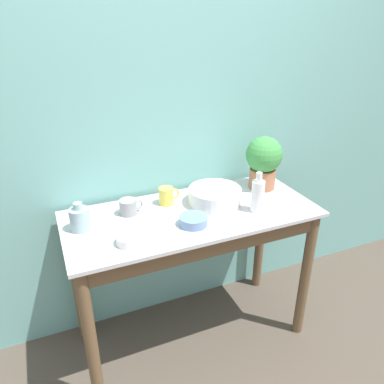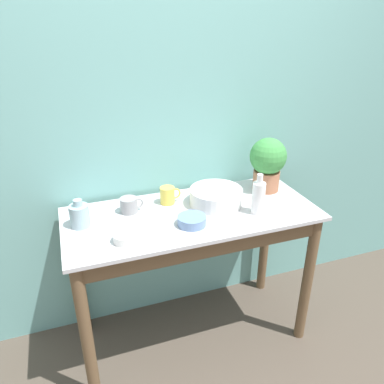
% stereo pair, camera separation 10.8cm
% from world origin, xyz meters
% --- Properties ---
extents(ground_plane, '(12.00, 12.00, 0.00)m').
position_xyz_m(ground_plane, '(0.00, 0.00, 0.00)').
color(ground_plane, '#4C4238').
extents(wall_back, '(6.00, 0.05, 2.40)m').
position_xyz_m(wall_back, '(0.00, 0.64, 1.20)').
color(wall_back, '#70ADA8').
rests_on(wall_back, ground_plane).
extents(counter_table, '(1.34, 0.59, 0.86)m').
position_xyz_m(counter_table, '(0.00, 0.27, 0.67)').
color(counter_table, brown).
rests_on(counter_table, ground_plane).
extents(potted_plant, '(0.21, 0.21, 0.32)m').
position_xyz_m(potted_plant, '(0.51, 0.42, 1.03)').
color(potted_plant, '#A36647').
rests_on(potted_plant, counter_table).
extents(bowl_wash_large, '(0.29, 0.29, 0.09)m').
position_xyz_m(bowl_wash_large, '(0.16, 0.34, 0.90)').
color(bowl_wash_large, silver).
rests_on(bowl_wash_large, counter_table).
extents(bottle_tall, '(0.07, 0.07, 0.22)m').
position_xyz_m(bottle_tall, '(0.32, 0.17, 0.95)').
color(bottle_tall, white).
rests_on(bottle_tall, counter_table).
extents(bottle_short, '(0.10, 0.10, 0.15)m').
position_xyz_m(bottle_short, '(-0.57, 0.35, 0.92)').
color(bottle_short, '#93B2BC').
rests_on(bottle_short, counter_table).
extents(mug_grey, '(0.12, 0.09, 0.08)m').
position_xyz_m(mug_grey, '(-0.31, 0.41, 0.90)').
color(mug_grey, gray).
rests_on(mug_grey, counter_table).
extents(mug_yellow, '(0.12, 0.08, 0.10)m').
position_xyz_m(mug_yellow, '(-0.09, 0.44, 0.90)').
color(mug_yellow, '#E5CC4C').
rests_on(mug_yellow, counter_table).
extents(bowl_small_blue, '(0.14, 0.14, 0.05)m').
position_xyz_m(bowl_small_blue, '(-0.04, 0.17, 0.88)').
color(bowl_small_blue, '#6684B2').
rests_on(bowl_small_blue, counter_table).
extents(bowl_small_enamel_white, '(0.12, 0.12, 0.04)m').
position_xyz_m(bowl_small_enamel_white, '(-0.38, 0.13, 0.88)').
color(bowl_small_enamel_white, silver).
rests_on(bowl_small_enamel_white, counter_table).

